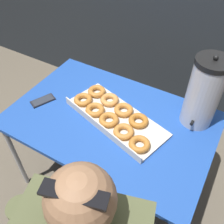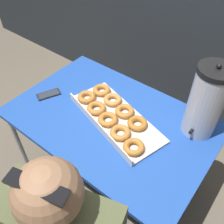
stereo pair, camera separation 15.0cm
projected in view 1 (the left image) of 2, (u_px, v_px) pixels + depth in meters
The scene contains 5 objects.
ground_plane at pixel (111, 179), 2.06m from camera, with size 12.00×12.00×0.00m, color brown.
folding_table at pixel (111, 123), 1.58m from camera, with size 1.25×0.82×0.73m.
donut_box at pixel (113, 115), 1.53m from camera, with size 0.70×0.45×0.05m.
coffee_urn at pixel (204, 93), 1.38m from camera, with size 0.19×0.22×0.46m.
cell_phone at pixel (43, 101), 1.65m from camera, with size 0.13×0.17×0.01m.
Camera 1 is at (0.54, -0.92, 1.85)m, focal length 40.00 mm.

